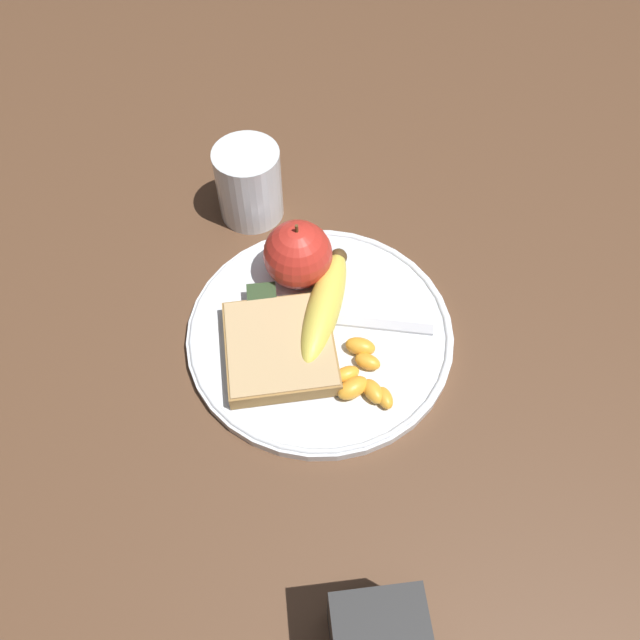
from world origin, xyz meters
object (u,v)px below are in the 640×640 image
apple (298,255)px  bread_slice (280,348)px  juice_glass (249,186)px  fork (331,322)px  jam_packet (263,303)px  banana (325,304)px  plate (320,332)px

apple → bread_slice: (0.10, -0.03, -0.03)m
juice_glass → fork: size_ratio=0.51×
fork → jam_packet: size_ratio=4.79×
apple → jam_packet: size_ratio=2.20×
banana → jam_packet: banana is taller
banana → fork: banana is taller
banana → jam_packet: bearing=-102.7°
apple → banana: apple is taller
plate → apple: bearing=-168.4°
juice_glass → apple: (0.12, 0.05, 0.01)m
apple → banana: (0.06, 0.02, -0.02)m
plate → juice_glass: 0.21m
juice_glass → banana: bearing=22.1°
apple → bread_slice: apple is taller
plate → fork: (-0.01, 0.01, 0.01)m
juice_glass → fork: bearing=22.3°
banana → jam_packet: size_ratio=4.00×
bread_slice → jam_packet: same height
bread_slice → juice_glass: bearing=-175.2°
plate → jam_packet: size_ratio=7.42×
juice_glass → fork: juice_glass is taller
juice_glass → bread_slice: juice_glass is taller
bread_slice → banana: bearing=130.5°
apple → banana: bearing=22.7°
plate → banana: banana is taller
apple → jam_packet: apple is taller
plate → bread_slice: bearing=-61.9°
plate → fork: bearing=121.1°
bread_slice → fork: bearing=118.8°
jam_packet → juice_glass: bearing=-178.6°
banana → fork: bearing=24.2°
plate → banana: (-0.02, 0.01, 0.02)m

